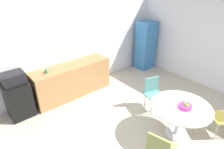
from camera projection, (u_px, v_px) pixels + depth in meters
ground_plane at (155, 141)px, 3.92m from camera, size 6.00×6.00×0.00m
wall_back at (74, 45)px, 5.35m from camera, size 6.00×0.10×2.60m
counter_block at (72, 80)px, 5.30m from camera, size 2.16×0.60×0.90m
mini_fridge at (19, 99)px, 4.49m from camera, size 0.54×0.54×0.87m
microwave at (13, 78)px, 4.23m from camera, size 0.48×0.38×0.26m
locker_cabinet at (146, 45)px, 6.73m from camera, size 0.60×0.50×1.66m
round_table at (180, 111)px, 3.80m from camera, size 1.18×1.18×0.74m
chair_olive at (160, 148)px, 3.12m from camera, size 0.51×0.51×0.83m
chair_teal at (153, 90)px, 4.68m from camera, size 0.53×0.53×0.83m
fruit_bowl at (185, 106)px, 3.67m from camera, size 0.25×0.25×0.11m
mug_white at (46, 71)px, 4.65m from camera, size 0.13×0.08×0.09m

